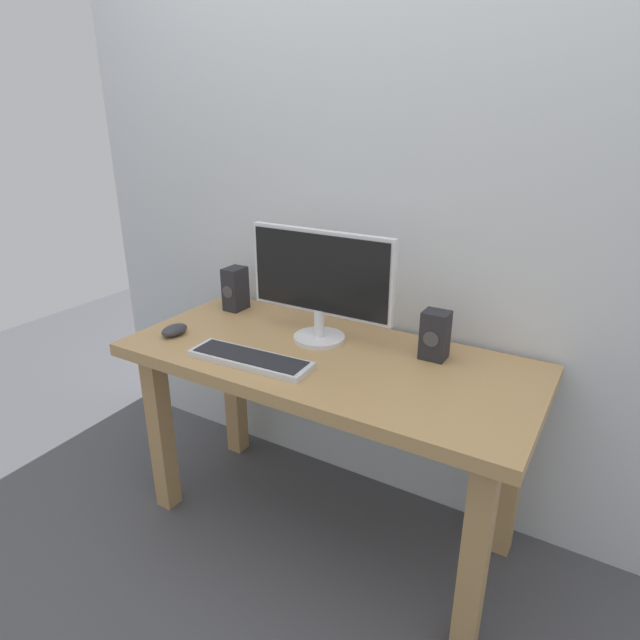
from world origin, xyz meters
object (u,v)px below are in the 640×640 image
Objects in this scene: monitor at (320,281)px; speaker_left at (235,289)px; desk at (326,384)px; keyboard_primary at (250,359)px; speaker_right at (435,335)px; mouse at (174,330)px.

speaker_left is (-0.46, 0.09, -0.13)m from monitor.
monitor reaches higher than desk.
speaker_left is (-0.55, 0.19, 0.20)m from desk.
speaker_right is (0.50, 0.34, 0.07)m from keyboard_primary.
mouse reaches higher than keyboard_primary.
monitor is 0.57m from mouse.
desk is 0.60m from mouse.
mouse is at bearing -153.23° from monitor.
mouse is 0.65× the size of speaker_right.
speaker_left is (-0.86, 0.03, 0.01)m from speaker_right.
speaker_left is (0.02, 0.33, 0.07)m from mouse.
keyboard_primary is 0.38m from mouse.
monitor is 3.10× the size of speaker_left.
keyboard_primary is at bearing -135.69° from desk.
speaker_left is (-0.36, 0.37, 0.08)m from keyboard_primary.
keyboard_primary reaches higher than desk.
desk is 0.29m from keyboard_primary.
monitor is at bearing 129.83° from desk.
speaker_left reaches higher than desk.
desk is at bearing -19.56° from speaker_left.
mouse is (-0.48, -0.24, -0.20)m from monitor.
monitor is at bearing -171.77° from speaker_right.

